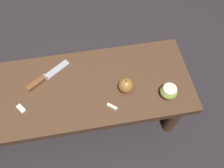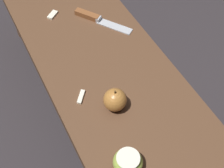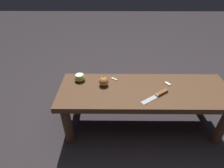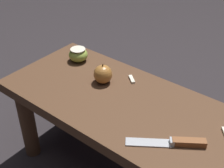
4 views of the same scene
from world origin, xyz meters
The scene contains 7 objects.
ground_plane centered at (0.00, 0.00, 0.00)m, with size 8.00×8.00×0.00m, color #2D282B.
wooden_bench centered at (0.00, 0.00, 0.32)m, with size 1.21×0.41×0.38m.
knife centered at (-0.08, 0.07, 0.39)m, with size 0.20×0.15×0.02m.
apple_whole centered at (0.29, -0.04, 0.42)m, with size 0.07×0.07×0.08m.
apple_cut centered at (0.47, -0.10, 0.41)m, with size 0.08×0.08×0.05m.
apple_slice_near_knife centered at (-0.17, -0.06, 0.39)m, with size 0.04×0.05×0.01m.
apple_slice_center centered at (0.22, -0.12, 0.39)m, with size 0.05×0.04×0.01m.
Camera 1 is at (0.15, -0.50, 1.26)m, focal length 35.00 mm.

